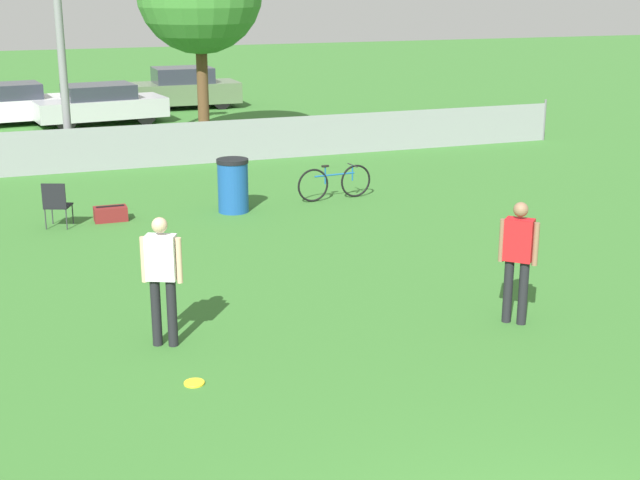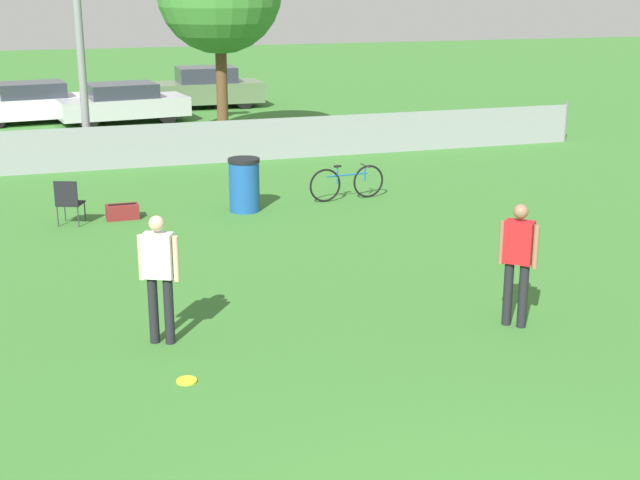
% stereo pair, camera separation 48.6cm
% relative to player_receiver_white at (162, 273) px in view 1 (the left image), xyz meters
% --- Properties ---
extents(fence_backline, '(23.18, 0.07, 1.21)m').
position_rel_player_receiver_white_xyz_m(fence_backline, '(1.95, 11.63, -0.45)').
color(fence_backline, gray).
rests_on(fence_backline, ground_plane).
extents(player_receiver_white, '(0.50, 0.36, 1.74)m').
position_rel_player_receiver_white_xyz_m(player_receiver_white, '(0.00, 0.00, 0.00)').
color(player_receiver_white, black).
rests_on(player_receiver_white, ground_plane).
extents(player_defender_red, '(0.43, 0.42, 1.74)m').
position_rel_player_receiver_white_xyz_m(player_defender_red, '(4.73, -0.88, 0.00)').
color(player_defender_red, black).
rests_on(player_defender_red, ground_plane).
extents(frisbee_disc, '(0.25, 0.25, 0.03)m').
position_rel_player_receiver_white_xyz_m(frisbee_disc, '(0.10, -1.29, -0.99)').
color(frisbee_disc, yellow).
rests_on(frisbee_disc, ground_plane).
extents(folding_chair_sideline, '(0.59, 0.59, 0.91)m').
position_rel_player_receiver_white_xyz_m(folding_chair_sideline, '(-0.88, 6.44, -0.50)').
color(folding_chair_sideline, '#333338').
rests_on(folding_chair_sideline, ground_plane).
extents(bicycle_sideline, '(1.76, 0.44, 0.78)m').
position_rel_player_receiver_white_xyz_m(bicycle_sideline, '(4.97, 6.79, -0.63)').
color(bicycle_sideline, black).
rests_on(bicycle_sideline, ground_plane).
extents(trash_bin, '(0.66, 0.66, 1.11)m').
position_rel_player_receiver_white_xyz_m(trash_bin, '(2.62, 6.50, -0.45)').
color(trash_bin, '#194C99').
rests_on(trash_bin, ground_plane).
extents(gear_bag_sideline, '(0.64, 0.35, 0.31)m').
position_rel_player_receiver_white_xyz_m(gear_bag_sideline, '(0.14, 6.62, -0.86)').
color(gear_bag_sideline, maroon).
rests_on(gear_bag_sideline, ground_plane).
extents(parked_car_white, '(4.23, 2.20, 1.34)m').
position_rel_player_receiver_white_xyz_m(parked_car_white, '(-1.43, 20.23, -0.35)').
color(parked_car_white, black).
rests_on(parked_car_white, ground_plane).
extents(parked_car_silver, '(4.41, 2.35, 1.31)m').
position_rel_player_receiver_white_xyz_m(parked_car_silver, '(1.43, 19.27, -0.34)').
color(parked_car_silver, black).
rests_on(parked_car_silver, ground_plane).
extents(parked_car_olive, '(4.06, 1.83, 1.50)m').
position_rel_player_receiver_white_xyz_m(parked_car_olive, '(4.81, 22.14, -0.28)').
color(parked_car_olive, black).
rests_on(parked_car_olive, ground_plane).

